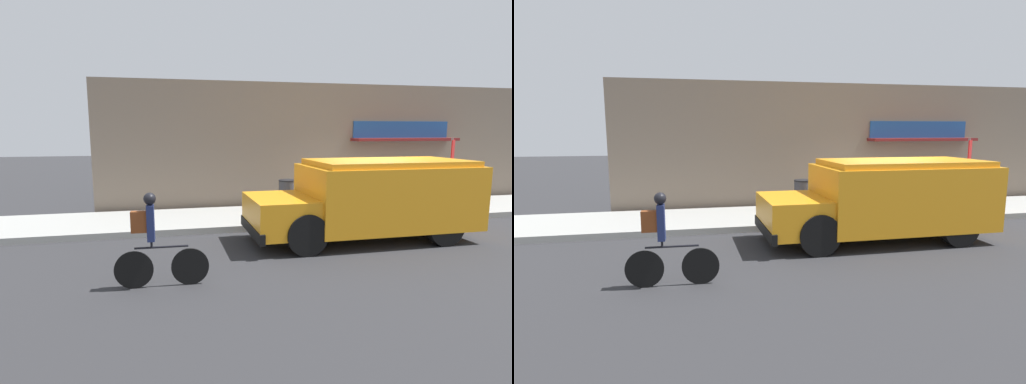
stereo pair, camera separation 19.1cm
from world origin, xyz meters
TOP-DOWN VIEW (x-y plane):
  - ground_plane at (0.00, 0.00)m, footprint 70.00×70.00m
  - sidewalk at (0.00, 1.38)m, footprint 28.00×2.76m
  - storefront at (0.08, 3.05)m, footprint 15.68×0.82m
  - school_bus at (-0.72, -1.33)m, footprint 5.52×2.60m
  - cyclist at (-5.84, -3.32)m, footprint 1.60×0.21m
  - stop_sign_post at (2.91, 0.48)m, footprint 0.45×0.45m
  - trash_bin at (-1.94, 1.66)m, footprint 0.55×0.55m

SIDE VIEW (x-z plane):
  - ground_plane at x=0.00m, z-range 0.00..0.00m
  - sidewalk at x=0.00m, z-range 0.00..0.17m
  - trash_bin at x=-1.94m, z-range 0.17..1.15m
  - cyclist at x=-5.84m, z-range -0.02..1.62m
  - school_bus at x=-0.72m, z-range 0.06..2.02m
  - stop_sign_post at x=2.91m, z-range 0.56..2.82m
  - storefront at x=0.08m, z-range 0.01..4.26m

